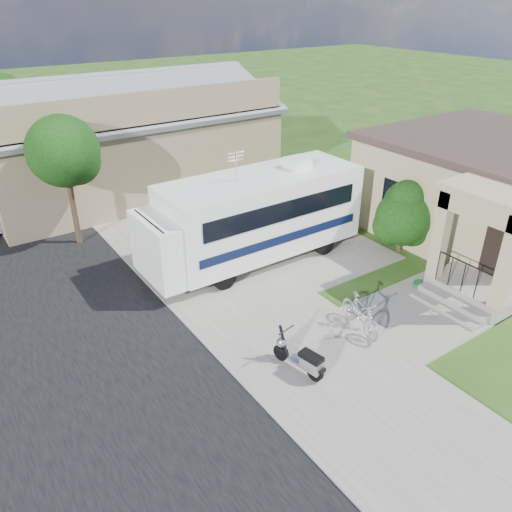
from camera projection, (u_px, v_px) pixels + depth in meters
ground at (324, 330)px, 13.41m from camera, size 120.00×120.00×0.00m
sidewalk_slab at (141, 215)px, 20.19m from camera, size 4.00×80.00×0.06m
driveway_slab at (271, 251)px, 17.42m from camera, size 7.00×6.00×0.05m
walk_slab at (427, 311)px, 14.16m from camera, size 4.00×3.00×0.05m
house at (486, 187)px, 18.04m from camera, size 9.47×7.80×3.54m
warehouse at (123, 142)px, 22.66m from camera, size 12.50×8.40×5.04m
street_tree_a at (66, 154)px, 16.64m from camera, size 2.44×2.40×4.58m
street_tree_b at (6, 102)px, 23.87m from camera, size 2.44×2.40×4.73m
motorhome at (254, 215)px, 16.15m from camera, size 7.47×2.49×3.82m
shrub at (403, 215)px, 16.97m from camera, size 2.10×2.01×2.58m
scooter at (301, 358)px, 11.67m from camera, size 0.63×1.50×0.99m
bicycle at (360, 316)px, 13.11m from camera, size 0.79×1.73×1.00m
garden_hose at (418, 286)px, 15.26m from camera, size 0.34×0.34×0.15m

